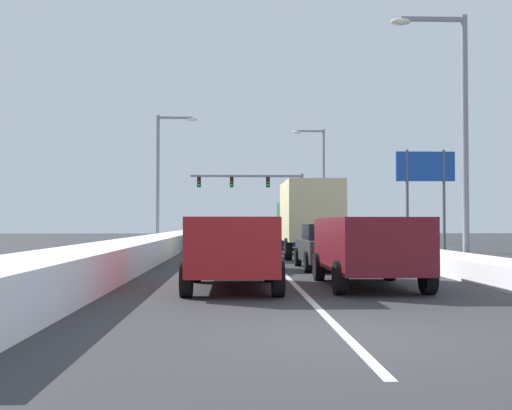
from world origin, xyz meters
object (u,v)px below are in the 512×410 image
object	(u,v)px
street_lamp_right_near	(455,117)
street_lamp_right_mid	(320,175)
box_truck_right_lane_third	(308,215)
suv_red_center_lane_nearest	(232,245)
suv_white_center_lane_fifth	(233,231)
street_lamp_left_mid	(163,168)
sedan_charcoal_right_lane_second	(329,246)
suv_tan_center_lane_third	(224,235)
roadside_sign_right	(425,177)
sedan_gray_center_lane_second	(227,246)
suv_maroon_right_lane_nearest	(367,245)
sedan_navy_right_lane_fourth	(292,236)
traffic_light_gantry	(262,189)
suv_silver_right_lane_fifth	(280,231)
suv_black_center_lane_fourth	(227,233)

from	to	relation	value
street_lamp_right_near	street_lamp_right_mid	size ratio (longest dim) A/B	0.94
box_truck_right_lane_third	suv_red_center_lane_nearest	distance (m)	14.31
suv_white_center_lane_fifth	street_lamp_right_mid	distance (m)	13.10
street_lamp_left_mid	suv_red_center_lane_nearest	bearing A→B (deg)	-80.16
sedan_charcoal_right_lane_second	suv_tan_center_lane_third	bearing A→B (deg)	119.51
street_lamp_right_near	street_lamp_right_mid	world-z (taller)	street_lamp_right_mid
roadside_sign_right	sedan_gray_center_lane_second	bearing A→B (deg)	-130.53
suv_maroon_right_lane_nearest	suv_tan_center_lane_third	xyz separation A→B (m)	(-3.64, 12.28, 0.00)
sedan_gray_center_lane_second	street_lamp_right_near	distance (m)	8.96
sedan_navy_right_lane_fourth	sedan_charcoal_right_lane_second	bearing A→B (deg)	-90.92
traffic_light_gantry	street_lamp_right_near	size ratio (longest dim) A/B	1.22
sedan_charcoal_right_lane_second	suv_red_center_lane_nearest	size ratio (longest dim) A/B	0.92
box_truck_right_lane_third	suv_red_center_lane_nearest	world-z (taller)	box_truck_right_lane_third
suv_silver_right_lane_fifth	street_lamp_left_mid	bearing A→B (deg)	-156.16
sedan_charcoal_right_lane_second	street_lamp_right_mid	distance (m)	31.25
street_lamp_right_near	sedan_charcoal_right_lane_second	bearing A→B (deg)	-177.65
sedan_navy_right_lane_fourth	suv_red_center_lane_nearest	world-z (taller)	suv_red_center_lane_nearest
street_lamp_right_mid	street_lamp_left_mid	xyz separation A→B (m)	(-11.56, -11.15, -0.42)
sedan_navy_right_lane_fourth	roadside_sign_right	distance (m)	8.35
street_lamp_left_mid	roadside_sign_right	bearing A→B (deg)	-24.79
sedan_charcoal_right_lane_second	suv_tan_center_lane_third	distance (m)	7.32
suv_tan_center_lane_third	roadside_sign_right	world-z (taller)	roadside_sign_right
street_lamp_left_mid	box_truck_right_lane_third	bearing A→B (deg)	-56.36
box_truck_right_lane_third	roadside_sign_right	bearing A→B (deg)	35.80
suv_silver_right_lane_fifth	street_lamp_right_mid	size ratio (longest dim) A/B	0.53
sedan_gray_center_lane_second	suv_black_center_lane_fourth	xyz separation A→B (m)	(-0.11, 13.21, 0.25)
box_truck_right_lane_third	suv_black_center_lane_fourth	world-z (taller)	box_truck_right_lane_third
street_lamp_right_mid	suv_white_center_lane_fifth	bearing A→B (deg)	-125.34
sedan_gray_center_lane_second	suv_white_center_lane_fifth	size ratio (longest dim) A/B	0.92
traffic_light_gantry	box_truck_right_lane_third	bearing A→B (deg)	-88.70
suv_white_center_lane_fifth	street_lamp_right_near	world-z (taller)	street_lamp_right_near
box_truck_right_lane_third	suv_maroon_right_lane_nearest	bearing A→B (deg)	-90.68
suv_maroon_right_lane_nearest	suv_red_center_lane_nearest	size ratio (longest dim) A/B	1.00
box_truck_right_lane_third	street_lamp_right_mid	xyz separation A→B (m)	(3.67, 23.01, 3.56)
suv_maroon_right_lane_nearest	suv_tan_center_lane_third	distance (m)	12.81
suv_maroon_right_lane_nearest	suv_tan_center_lane_third	bearing A→B (deg)	106.51
suv_red_center_lane_nearest	suv_white_center_lane_fifth	distance (m)	26.83
sedan_charcoal_right_lane_second	sedan_navy_right_lane_fourth	bearing A→B (deg)	89.08
street_lamp_right_near	suv_red_center_lane_nearest	bearing A→B (deg)	-139.84
street_lamp_right_near	sedan_navy_right_lane_fourth	bearing A→B (deg)	104.52
street_lamp_left_mid	suv_black_center_lane_fourth	bearing A→B (deg)	-55.39
suv_tan_center_lane_third	sedan_navy_right_lane_fourth	bearing A→B (deg)	68.32
street_lamp_left_mid	sedan_navy_right_lane_fourth	bearing A→B (deg)	-23.30
sedan_gray_center_lane_second	street_lamp_left_mid	bearing A→B (deg)	102.49
sedan_navy_right_lane_fourth	traffic_light_gantry	bearing A→B (deg)	91.94
suv_maroon_right_lane_nearest	street_lamp_right_near	distance (m)	8.55
suv_silver_right_lane_fifth	street_lamp_right_near	size ratio (longest dim) A/B	0.56
sedan_navy_right_lane_fourth	street_lamp_right_mid	bearing A→B (deg)	76.08
sedan_charcoal_right_lane_second	box_truck_right_lane_third	size ratio (longest dim) A/B	0.62
traffic_light_gantry	street_lamp_left_mid	bearing A→B (deg)	-110.99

